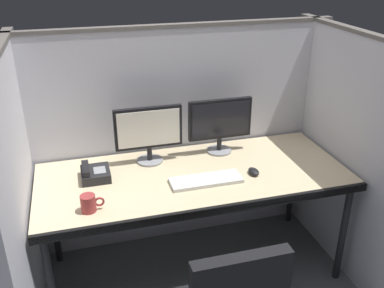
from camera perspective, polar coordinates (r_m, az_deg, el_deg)
name	(u,v)px	position (r m, az deg, el deg)	size (l,w,h in m)	color
cubicle_partition_rear	(177,138)	(3.03, -2.03, 0.81)	(2.21, 0.06, 1.57)	silver
cubicle_partition_left	(21,199)	(2.50, -21.71, -6.76)	(0.06, 1.41, 1.57)	silver
cubicle_partition_right	(346,154)	(2.97, 19.67, -1.25)	(0.06, 1.41, 1.57)	silver
desk	(195,182)	(2.68, 0.36, -5.00)	(1.90, 0.80, 0.74)	beige
monitor_left	(149,131)	(2.73, -5.77, 1.71)	(0.43, 0.17, 0.37)	gray
monitor_right	(220,122)	(2.86, 3.72, 2.90)	(0.43, 0.17, 0.37)	gray
keyboard_main	(206,180)	(2.57, 1.86, -4.82)	(0.43, 0.15, 0.02)	silver
computer_mouse	(254,171)	(2.68, 8.16, -3.61)	(0.06, 0.10, 0.04)	black
desk_phone	(95,174)	(2.66, -12.76, -3.83)	(0.17, 0.19, 0.09)	black
coffee_mug	(89,203)	(2.35, -13.49, -7.64)	(0.13, 0.08, 0.09)	#993333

